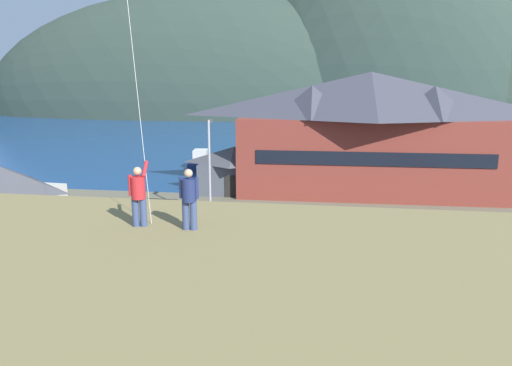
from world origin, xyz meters
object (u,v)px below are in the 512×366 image
at_px(moored_boat_wharfside, 201,162).
at_px(parking_light_pole, 210,162).
at_px(parked_car_lone_by_shed, 396,267).
at_px(parked_car_front_row_silver, 158,214).
at_px(parked_car_mid_row_near, 343,233).
at_px(parked_car_back_row_right, 227,225).
at_px(parked_car_back_row_left, 480,234).
at_px(harbor_lodge, 369,130).
at_px(person_kite_flyer, 138,194).
at_px(person_companion, 189,197).
at_px(storage_shed_waterside, 234,169).
at_px(parked_car_front_row_red, 183,257).
at_px(wharf_dock, 234,163).
at_px(moored_boat_outer_mooring, 263,160).

bearing_deg(moored_boat_wharfside, parking_light_pole, -73.32).
bearing_deg(parked_car_lone_by_shed, parked_car_front_row_silver, 153.68).
bearing_deg(parked_car_mid_row_near, parking_light_pole, 151.03).
relative_size(parked_car_back_row_right, parked_car_back_row_left, 1.01).
relative_size(harbor_lodge, person_kite_flyer, 12.55).
relative_size(parked_car_lone_by_shed, person_companion, 2.43).
xyz_separation_m(storage_shed_waterside, moored_boat_wharfside, (-5.82, 10.64, -1.37)).
height_order(moored_boat_wharfside, parked_car_back_row_left, moored_boat_wharfside).
height_order(parked_car_front_row_red, person_kite_flyer, person_kite_flyer).
bearing_deg(parked_car_lone_by_shed, wharf_dock, 113.98).
bearing_deg(parked_car_front_row_red, parking_light_pole, 96.10).
relative_size(storage_shed_waterside, moored_boat_outer_mooring, 1.14).
xyz_separation_m(moored_boat_outer_mooring, parked_car_back_row_left, (15.99, -25.54, 0.34)).
xyz_separation_m(parked_car_front_row_red, parked_car_back_row_left, (15.77, 6.11, 0.00)).
bearing_deg(storage_shed_waterside, parking_light_pole, -90.59).
relative_size(parked_car_front_row_red, parked_car_back_row_right, 1.00).
relative_size(storage_shed_waterside, wharf_dock, 0.59).
bearing_deg(person_companion, person_kite_flyer, 176.11).
xyz_separation_m(moored_boat_outer_mooring, person_kite_flyer, (1.86, -40.72, 5.82)).
bearing_deg(parked_car_front_row_silver, storage_shed_waterside, 75.61).
height_order(parked_car_front_row_red, parked_car_mid_row_near, same).
distance_m(moored_boat_outer_mooring, parked_car_lone_by_shed, 33.16).
bearing_deg(parked_car_front_row_silver, parked_car_back_row_right, -18.64).
distance_m(parked_car_mid_row_near, person_companion, 16.09).
height_order(moored_boat_wharfside, moored_boat_outer_mooring, same).
xyz_separation_m(storage_shed_waterside, parked_car_front_row_red, (1.00, -18.71, -1.03)).
bearing_deg(parked_car_front_row_red, parked_car_back_row_right, 79.29).
distance_m(storage_shed_waterside, person_kite_flyer, 28.26).
bearing_deg(moored_boat_outer_mooring, parked_car_back_row_right, -87.19).
xyz_separation_m(parked_car_front_row_silver, parked_car_lone_by_shed, (14.27, -7.06, 0.00)).
height_order(parked_car_front_row_red, parked_car_back_row_right, same).
relative_size(wharf_dock, parked_car_lone_by_shed, 2.65).
bearing_deg(storage_shed_waterside, moored_boat_wharfside, 118.70).
height_order(wharf_dock, parked_car_back_row_right, parked_car_back_row_right).
distance_m(storage_shed_waterside, parked_car_lone_by_shed, 21.72).
height_order(parked_car_front_row_silver, person_kite_flyer, person_kite_flyer).
bearing_deg(parked_car_lone_by_shed, moored_boat_outer_mooring, 108.56).
bearing_deg(person_kite_flyer, parked_car_back_row_right, 92.28).
bearing_deg(moored_boat_outer_mooring, person_kite_flyer, -87.38).
bearing_deg(parked_car_back_row_left, moored_boat_wharfside, 134.19).
relative_size(storage_shed_waterside, parked_car_front_row_silver, 1.54).
bearing_deg(wharf_dock, parked_car_lone_by_shed, -66.02).
height_order(wharf_dock, parked_car_back_row_left, parked_car_back_row_left).
relative_size(parked_car_front_row_red, parking_light_pole, 0.62).
bearing_deg(parked_car_mid_row_near, parked_car_lone_by_shed, -65.00).
distance_m(parked_car_back_row_left, person_kite_flyer, 21.45).
distance_m(moored_boat_wharfside, parking_light_pole, 20.27).
bearing_deg(storage_shed_waterside, parked_car_front_row_red, -86.93).
xyz_separation_m(parked_car_front_row_red, person_kite_flyer, (1.64, -9.07, 5.48)).
height_order(wharf_dock, parking_light_pole, parking_light_pole).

